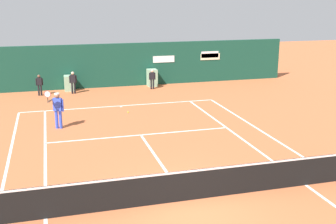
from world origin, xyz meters
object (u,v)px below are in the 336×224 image
ball_kid_right_post (152,78)px  ball_kid_left_post (73,81)px  tennis_ball_near_service_line (128,112)px  player_on_baseline (57,107)px  ball_kid_centre_post (39,84)px  tennis_ball_by_sideline (60,186)px

ball_kid_right_post → ball_kid_left_post: bearing=3.1°
ball_kid_left_post → tennis_ball_near_service_line: bearing=120.8°
player_on_baseline → ball_kid_centre_post: 7.24m
ball_kid_left_post → player_on_baseline: bearing=87.8°
ball_kid_centre_post → tennis_ball_by_sideline: size_ratio=18.74×
player_on_baseline → ball_kid_right_post: size_ratio=1.47×
ball_kid_right_post → tennis_ball_by_sideline: 14.97m
ball_kid_centre_post → ball_kid_left_post: (1.98, 0.00, 0.05)m
ball_kid_right_post → tennis_ball_near_service_line: bearing=67.5°
ball_kid_right_post → tennis_ball_near_service_line: (-2.58, -5.38, -0.70)m
ball_kid_centre_post → tennis_ball_near_service_line: size_ratio=18.74×
ball_kid_centre_post → ball_kid_left_post: bearing=-177.8°
tennis_ball_by_sideline → ball_kid_centre_post: bearing=93.0°
ball_kid_left_post → tennis_ball_by_sideline: size_ratio=20.06×
ball_kid_right_post → tennis_ball_near_service_line: ball_kid_right_post is taller
ball_kid_right_post → tennis_ball_by_sideline: ball_kid_right_post is taller
player_on_baseline → ball_kid_centre_post: bearing=-63.7°
ball_kid_right_post → ball_kid_left_post: ball_kid_left_post is taller
player_on_baseline → ball_kid_left_post: bearing=-79.4°
tennis_ball_near_service_line → ball_kid_centre_post: bearing=129.3°
tennis_ball_by_sideline → ball_kid_left_post: bearing=84.6°
ball_kid_left_post → ball_kid_centre_post: bearing=6.6°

